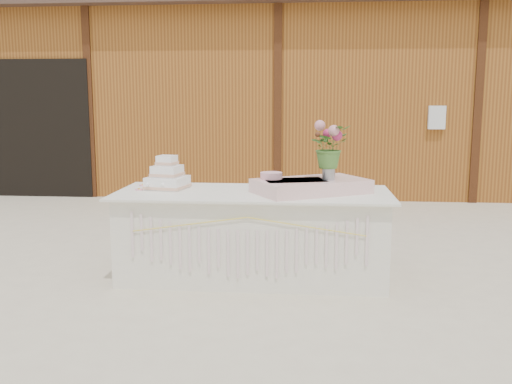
% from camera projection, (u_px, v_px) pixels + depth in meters
% --- Properties ---
extents(ground, '(80.00, 80.00, 0.00)m').
position_uv_depth(ground, '(253.00, 277.00, 5.10)').
color(ground, beige).
rests_on(ground, ground).
extents(barn, '(12.60, 4.60, 3.30)m').
position_uv_depth(barn, '(283.00, 94.00, 10.73)').
color(barn, '#91571E').
rests_on(barn, ground).
extents(cake_table, '(2.40, 1.00, 0.77)m').
position_uv_depth(cake_table, '(253.00, 235.00, 5.04)').
color(cake_table, white).
rests_on(cake_table, ground).
extents(wedding_cake, '(0.39, 0.39, 0.30)m').
position_uv_depth(wedding_cake, '(167.00, 177.00, 5.14)').
color(wedding_cake, white).
rests_on(wedding_cake, cake_table).
extents(pink_cake_stand, '(0.24, 0.24, 0.18)m').
position_uv_depth(pink_cake_stand, '(271.00, 181.00, 4.94)').
color(pink_cake_stand, white).
rests_on(pink_cake_stand, cake_table).
extents(satin_runner, '(1.08, 0.94, 0.12)m').
position_uv_depth(satin_runner, '(311.00, 186.00, 4.91)').
color(satin_runner, '#F9CAC8').
rests_on(satin_runner, cake_table).
extents(flower_vase, '(0.11, 0.11, 0.15)m').
position_uv_depth(flower_vase, '(329.00, 171.00, 4.86)').
color(flower_vase, '#A5A4A9').
rests_on(flower_vase, satin_runner).
extents(bouquet, '(0.44, 0.43, 0.37)m').
position_uv_depth(bouquet, '(329.00, 141.00, 4.82)').
color(bouquet, '#44722D').
rests_on(bouquet, flower_vase).
extents(loose_flowers, '(0.17, 0.35, 0.02)m').
position_uv_depth(loose_flowers, '(143.00, 187.00, 5.18)').
color(loose_flowers, pink).
rests_on(loose_flowers, cake_table).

